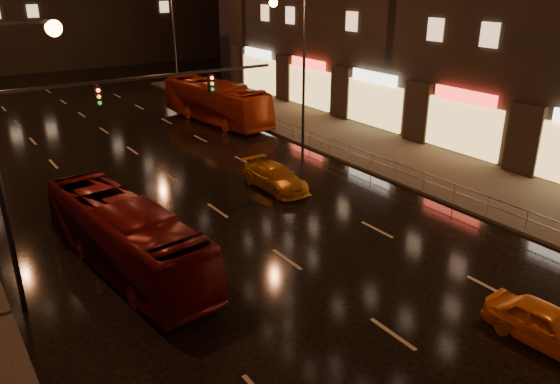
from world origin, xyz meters
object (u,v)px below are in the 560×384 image
object	(u,v)px
bus_curb	(216,102)
taxi_far	(275,177)
bus_red	(125,237)
taxi_near	(547,326)

from	to	relation	value
bus_curb	taxi_far	bearing A→B (deg)	-112.27
bus_curb	taxi_far	xyz separation A→B (m)	(-4.23, -14.72, -0.93)
bus_red	taxi_near	bearing A→B (deg)	-58.60
bus_red	taxi_far	xyz separation A→B (m)	(9.60, 4.04, -0.76)
taxi_near	taxi_far	bearing A→B (deg)	84.65
bus_curb	taxi_near	world-z (taller)	bus_curb
bus_red	taxi_far	size ratio (longest dim) A/B	2.25
bus_red	taxi_far	bearing A→B (deg)	16.41
bus_red	taxi_near	size ratio (longest dim) A/B	2.65
taxi_far	bus_red	bearing A→B (deg)	-158.74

